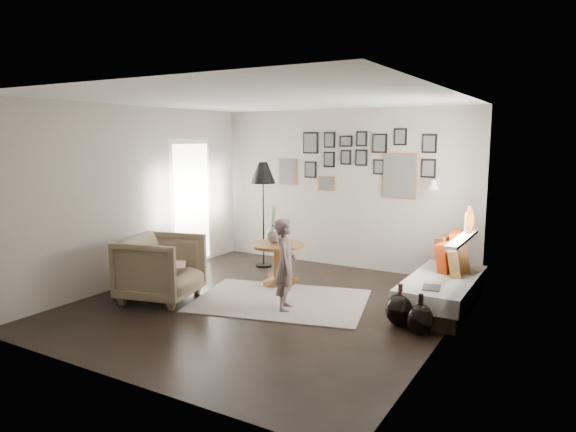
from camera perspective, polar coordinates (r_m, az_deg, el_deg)
The scene contains 23 objects.
ground at distance 6.72m, azimuth -2.55°, elevation -9.84°, with size 4.80×4.80×0.00m, color black.
wall_back at distance 8.53m, azimuth 6.13°, elevation 3.02°, with size 4.50×4.50×0.00m, color gray.
wall_front at distance 4.62m, azimuth -18.94°, elevation -2.19°, with size 4.50×4.50×0.00m, color gray.
wall_left at distance 7.87m, azimuth -16.56°, elevation 2.23°, with size 4.80×4.80×0.00m, color gray.
wall_right at distance 5.55m, azimuth 17.30°, elevation -0.35°, with size 4.80×4.80×0.00m, color gray.
ceiling at distance 6.39m, azimuth -2.71°, elevation 12.85°, with size 4.80×4.80×0.00m, color white.
door_left at distance 8.75m, azimuth -10.71°, elevation 1.40°, with size 0.00×2.14×2.14m.
window_right at distance 6.93m, azimuth 19.06°, elevation -1.80°, with size 0.15×1.32×1.30m.
gallery_wall at distance 8.37m, azimuth 7.94°, elevation 5.92°, with size 2.74×0.03×1.08m.
wall_sconce at distance 7.76m, azimuth 15.86°, elevation 3.38°, with size 0.18×0.36×0.16m.
rug at distance 6.86m, azimuth -0.82°, elevation -9.38°, with size 2.21×1.55×0.01m, color silver.
pedestal_table at distance 7.57m, azimuth -1.14°, elevation -5.50°, with size 0.77×0.77×0.61m.
vase at distance 7.52m, azimuth -1.59°, elevation -1.72°, with size 0.22×0.22×0.55m.
candles at distance 7.41m, azimuth -0.42°, elevation -2.11°, with size 0.13×0.13×0.29m.
daybed at distance 6.88m, azimuth 16.97°, elevation -7.39°, with size 0.78×1.85×0.88m.
magazine_on_daybed at distance 6.24m, azimuth 15.65°, elevation -7.66°, with size 0.20×0.27×0.01m, color black.
armchair at distance 7.03m, azimuth -13.92°, elevation -5.61°, with size 0.92×0.94×0.86m, color #6E614A.
armchair_cushion at distance 7.03m, azimuth -13.48°, elevation -5.17°, with size 0.39×0.39×0.10m, color silver.
floor_lamp at distance 8.43m, azimuth -2.79°, elevation 4.38°, with size 0.41×0.41×1.74m.
magazine_basket at distance 7.44m, azimuth -17.63°, elevation -6.78°, with size 0.43×0.43×0.41m.
demijohn_large at distance 6.09m, azimuth 12.31°, elevation -10.13°, with size 0.33×0.33×0.49m.
demijohn_small at distance 5.92m, azimuth 14.47°, elevation -10.99°, with size 0.29×0.29×0.45m.
child at distance 6.38m, azimuth -0.29°, elevation -5.44°, with size 0.42×0.28×1.15m, color #675251.
Camera 1 is at (3.45, -5.36, 2.13)m, focal length 32.00 mm.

